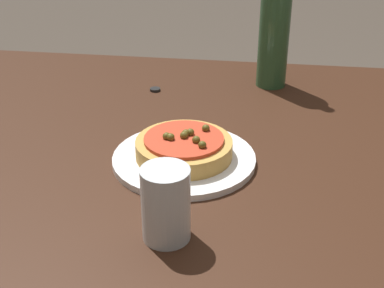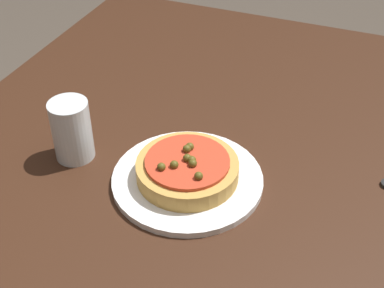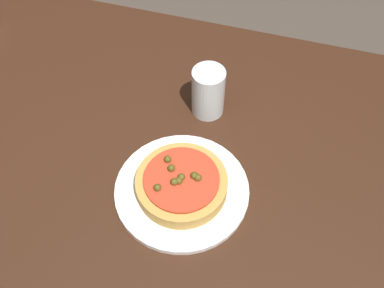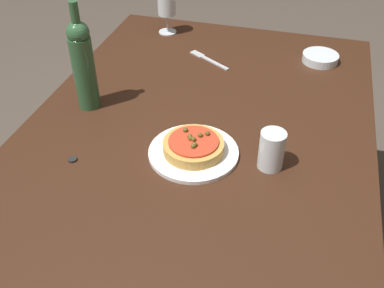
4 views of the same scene
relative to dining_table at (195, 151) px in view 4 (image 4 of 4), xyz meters
name	(u,v)px [view 4 (image 4 of 4)]	position (x,y,z in m)	size (l,w,h in m)	color
ground_plane	(194,277)	(0.00, 0.00, -0.66)	(14.00, 14.00, 0.00)	#4C4238
dining_table	(195,151)	(0.00, 0.00, 0.00)	(1.56, 1.04, 0.73)	#381E11
dinner_plate	(194,152)	(0.10, 0.02, 0.08)	(0.25, 0.25, 0.01)	white
pizza	(194,146)	(0.10, 0.02, 0.10)	(0.17, 0.17, 0.05)	gold
wine_glass	(167,7)	(-0.64, -0.30, 0.18)	(0.07, 0.07, 0.16)	silver
wine_bottle	(83,63)	(-0.05, -0.37, 0.22)	(0.07, 0.07, 0.34)	#2D5633
water_cup	(272,150)	(0.09, 0.23, 0.13)	(0.07, 0.07, 0.11)	silver
side_bowl	(320,58)	(-0.55, 0.33, 0.09)	(0.13, 0.13, 0.03)	silver
fork	(207,59)	(-0.45, -0.08, 0.07)	(0.12, 0.17, 0.00)	#B7B7BC
bottle_cap	(72,160)	(0.22, -0.29, 0.07)	(0.02, 0.02, 0.01)	black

